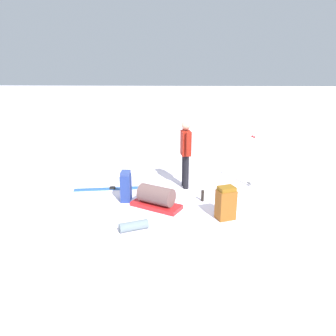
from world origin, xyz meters
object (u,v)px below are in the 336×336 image
(skier_standing, at_px, (186,151))
(ski_poles_planted_near, at_px, (251,158))
(gear_sled, at_px, (156,198))
(backpack_large_dark, at_px, (226,203))
(sleeping_mat_rolled, at_px, (134,226))
(thermos_bottle, at_px, (203,196))
(backpack_bright, at_px, (126,186))
(ski_pair_near, at_px, (113,189))

(skier_standing, xyz_separation_m, ski_poles_planted_near, (0.16, -1.66, -0.23))
(ski_poles_planted_near, relative_size, gear_sled, 1.11)
(backpack_large_dark, relative_size, gear_sled, 0.58)
(ski_poles_planted_near, bearing_deg, skier_standing, 95.59)
(sleeping_mat_rolled, distance_m, thermos_bottle, 1.97)
(backpack_bright, distance_m, gear_sled, 0.80)
(backpack_bright, height_order, gear_sled, backpack_bright)
(backpack_bright, bearing_deg, ski_poles_planted_near, -70.52)
(skier_standing, xyz_separation_m, gear_sled, (-1.25, 0.65, -0.73))
(ski_pair_near, height_order, gear_sled, gear_sled)
(thermos_bottle, bearing_deg, ski_poles_planted_near, -50.90)
(ski_pair_near, relative_size, thermos_bottle, 7.31)
(ski_pair_near, relative_size, backpack_bright, 2.71)
(backpack_bright, bearing_deg, backpack_large_dark, -110.98)
(thermos_bottle, bearing_deg, skier_standing, 23.85)
(backpack_bright, bearing_deg, sleeping_mat_rolled, -165.22)
(backpack_bright, relative_size, gear_sled, 0.59)
(ski_poles_planted_near, distance_m, thermos_bottle, 1.75)
(ski_poles_planted_near, relative_size, sleeping_mat_rolled, 2.38)
(skier_standing, height_order, gear_sled, skier_standing)
(ski_poles_planted_near, bearing_deg, thermos_bottle, 129.10)
(sleeping_mat_rolled, bearing_deg, backpack_large_dark, -72.77)
(skier_standing, relative_size, sleeping_mat_rolled, 3.09)
(ski_pair_near, bearing_deg, sleeping_mat_rolled, -158.09)
(ski_pair_near, height_order, ski_poles_planted_near, ski_poles_planted_near)
(gear_sled, distance_m, thermos_bottle, 1.10)
(ski_pair_near, xyz_separation_m, ski_poles_planted_near, (0.39, -3.48, 0.72))
(gear_sled, height_order, sleeping_mat_rolled, gear_sled)
(backpack_bright, xyz_separation_m, sleeping_mat_rolled, (-1.38, -0.36, -0.25))
(ski_pair_near, relative_size, sleeping_mat_rolled, 3.46)
(backpack_large_dark, bearing_deg, gear_sled, 71.49)
(skier_standing, relative_size, backpack_large_dark, 2.46)
(ski_pair_near, bearing_deg, backpack_bright, -145.72)
(ski_pair_near, xyz_separation_m, sleeping_mat_rolled, (-2.06, -0.83, 0.08))
(backpack_bright, distance_m, ski_poles_planted_near, 3.22)
(skier_standing, distance_m, ski_poles_planted_near, 1.68)
(ski_poles_planted_near, xyz_separation_m, sleeping_mat_rolled, (-2.44, 2.65, -0.64))
(ski_poles_planted_near, relative_size, thermos_bottle, 5.04)
(ski_poles_planted_near, xyz_separation_m, gear_sled, (-1.41, 2.30, -0.50))
(sleeping_mat_rolled, bearing_deg, ski_poles_planted_near, -47.37)
(ski_poles_planted_near, distance_m, sleeping_mat_rolled, 3.66)
(backpack_large_dark, distance_m, gear_sled, 1.52)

